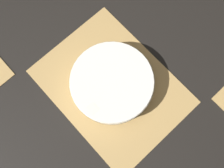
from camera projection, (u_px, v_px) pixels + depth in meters
name	position (u px, v px, depth m)	size (l,w,h in m)	color
ground_plane	(112.00, 87.00, 0.86)	(6.00, 6.00, 0.00)	black
bamboo_mat_center	(112.00, 86.00, 0.85)	(0.46, 0.35, 0.01)	#A8844C
fruit_salad_bowl	(112.00, 83.00, 0.81)	(0.26, 0.26, 0.07)	silver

